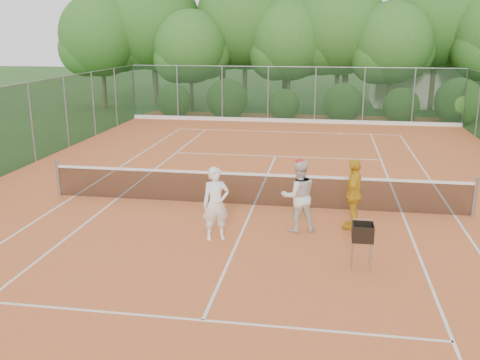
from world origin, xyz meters
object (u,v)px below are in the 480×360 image
Objects in this scene: player_yellow at (354,194)px; player_center_grp at (298,196)px; ball_hopper at (363,233)px; player_white at (216,204)px.

player_center_grp is at bearing -61.10° from player_yellow.
player_center_grp is 1.03× the size of player_yellow.
player_yellow is at bearing 110.74° from ball_hopper.
player_center_grp is at bearing 2.15° from player_white.
ball_hopper is (0.10, -2.39, -0.13)m from player_yellow.
player_center_grp reaches higher than player_white.
player_center_grp is (1.89, 0.86, 0.03)m from player_white.
player_center_grp is 1.41m from player_yellow.
player_center_grp is 2.44m from ball_hopper.
player_yellow is at bearing -0.62° from player_white.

